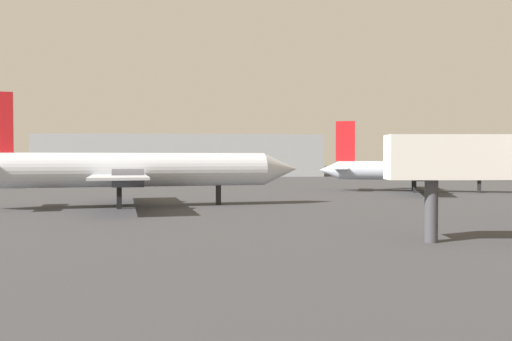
{
  "coord_description": "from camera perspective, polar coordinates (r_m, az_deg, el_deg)",
  "views": [
    {
      "loc": [
        4.28,
        -6.22,
        4.51
      ],
      "look_at": [
        7.73,
        41.4,
        3.38
      ],
      "focal_mm": 36.56,
      "sensor_mm": 36.0,
      "label": 1
    }
  ],
  "objects": [
    {
      "name": "airplane_on_taxiway",
      "position": [
        49.56,
        -13.64,
        0.07
      ],
      "size": [
        32.04,
        20.38,
        10.31
      ],
      "rotation": [
        0.0,
        0.0,
        0.18
      ],
      "color": "silver",
      "rests_on": "ground_plane"
    },
    {
      "name": "terminal_building",
      "position": [
        135.51,
        -8.07,
        1.63
      ],
      "size": [
        70.19,
        18.79,
        10.39
      ],
      "primitive_type": "cube",
      "color": "#999EA3",
      "rests_on": "ground_plane"
    },
    {
      "name": "airplane_far_left",
      "position": [
        93.88,
        -24.09,
        0.03
      ],
      "size": [
        25.79,
        19.05,
        7.14
      ],
      "rotation": [
        0.0,
        0.0,
        -0.07
      ],
      "color": "#B2BCCC",
      "rests_on": "ground_plane"
    },
    {
      "name": "airplane_distant",
      "position": [
        72.97,
        17.48,
        -0.0
      ],
      "size": [
        27.09,
        23.41,
        9.63
      ],
      "rotation": [
        0.0,
        0.0,
        -0.31
      ],
      "color": "#B2BCCC",
      "rests_on": "ground_plane"
    }
  ]
}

